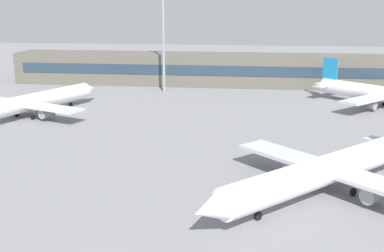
{
  "coord_description": "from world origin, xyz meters",
  "views": [
    {
      "loc": [
        13.18,
        -36.39,
        22.81
      ],
      "look_at": [
        3.2,
        40.0,
        3.0
      ],
      "focal_mm": 44.43,
      "sensor_mm": 36.0,
      "label": 1
    }
  ],
  "objects": [
    {
      "name": "ground_plane",
      "position": [
        0.0,
        40.0,
        0.0
      ],
      "size": [
        400.0,
        400.0,
        0.0
      ],
      "primitive_type": "plane",
      "color": "gray"
    },
    {
      "name": "airplane_mid",
      "position": [
        -32.6,
        55.46,
        2.99
      ],
      "size": [
        27.11,
        37.74,
        9.81
      ],
      "color": "white",
      "rests_on": "ground_plane"
    },
    {
      "name": "airplane_near",
      "position": [
        22.44,
        20.18,
        3.13
      ],
      "size": [
        31.54,
        32.01,
        10.27
      ],
      "color": "white",
      "rests_on": "ground_plane"
    },
    {
      "name": "terminal_building",
      "position": [
        0.0,
        100.28,
        4.5
      ],
      "size": [
        112.88,
        12.13,
        9.0
      ],
      "color": "#5B564C",
      "rests_on": "ground_plane"
    },
    {
      "name": "floodlight_tower_west",
      "position": [
        -10.53,
        87.41,
        16.56
      ],
      "size": [
        3.2,
        0.8,
        28.99
      ],
      "color": "gray",
      "rests_on": "ground_plane"
    }
  ]
}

